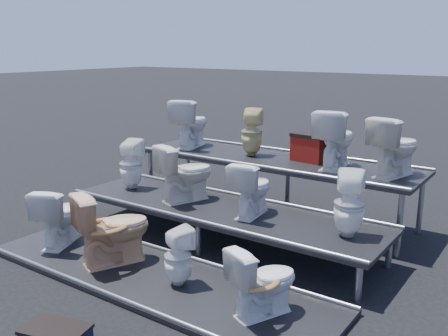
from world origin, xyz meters
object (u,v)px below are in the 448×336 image
Objects in this scene: toilet_6 at (252,188)px; toilet_10 at (335,138)px; toilet_0 at (59,216)px; toilet_8 at (191,123)px; red_crate at (312,149)px; toilet_9 at (252,132)px; toilet_5 at (185,172)px; toilet_11 at (395,146)px; toilet_1 at (113,228)px; toilet_7 at (349,204)px; toilet_2 at (178,256)px; toilet_3 at (263,280)px; toilet_4 at (131,164)px.

toilet_10 reaches higher than toilet_6.
toilet_0 is 2.73m from toilet_8.
red_crate is (2.03, 2.79, 0.61)m from toilet_0.
toilet_9 is at bearing -160.10° from red_crate.
toilet_5 is 1.01× the size of toilet_11.
toilet_11 is (2.09, 0.00, 0.03)m from toilet_9.
toilet_1 is 1.10× the size of toilet_5.
toilet_8 is at bearing -39.66° from toilet_6.
toilet_8 is (-3.18, 1.30, 0.43)m from toilet_7.
toilet_1 is 1.35m from toilet_5.
toilet_8 is 1.61× the size of red_crate.
toilet_7 is 1.03× the size of toilet_9.
toilet_6 is (0.06, 1.30, 0.43)m from toilet_2.
toilet_5 is 1.02m from toilet_6.
red_crate reaches higher than toilet_6.
toilet_5 is 1.13× the size of toilet_6.
toilet_1 is 1.35× the size of toilet_2.
toilet_4 is at bearing 0.62° from toilet_3.
toilet_10 is at bearing -156.45° from toilet_0.
toilet_11 is (0.34, 2.60, 0.84)m from toilet_3.
toilet_6 is 0.93× the size of toilet_7.
toilet_3 is at bearing 97.65° from toilet_11.
toilet_1 is at bearing -103.44° from red_crate.
toilet_2 is 0.92× the size of toilet_6.
toilet_3 is 0.84× the size of toilet_10.
toilet_1 is 1.25× the size of toilet_6.
toilet_7 reaches higher than toilet_0.
toilet_7 is at bearing 179.09° from toilet_0.
toilet_7 is (0.28, 1.30, 0.43)m from toilet_3.
toilet_6 reaches higher than toilet_2.
toilet_0 is 1.04× the size of toilet_4.
toilet_5 is at bearing 44.53° from toilet_11.
toilet_1 is 1.26× the size of toilet_3.
toilet_0 is at bearing 74.58° from toilet_5.
toilet_7 is at bearing 113.11° from toilet_10.
toilet_4 is 1.82m from toilet_9.
toilet_0 is at bearing 24.28° from toilet_2.
toilet_4 is 0.90× the size of toilet_10.
toilet_0 is at bearing -118.37° from red_crate.
toilet_2 is at bearing 24.33° from toilet_3.
red_crate is (2.09, 1.49, 0.22)m from toilet_4.
toilet_7 is (2.22, 1.30, 0.34)m from toilet_1.
toilet_3 is 0.92× the size of toilet_7.
toilet_11 reaches higher than toilet_4.
toilet_10 is (2.51, 1.30, 0.44)m from toilet_4.
toilet_2 is (1.90, 0.00, -0.06)m from toilet_0.
toilet_8 is 1.03× the size of toilet_11.
toilet_3 is 3.24m from toilet_9.
toilet_10 is at bearing -55.81° from toilet_3.
toilet_1 is 2.88m from toilet_8.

